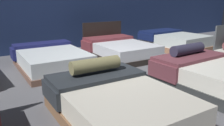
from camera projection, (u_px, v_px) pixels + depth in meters
The scene contains 6 objects.
ground_plane at pixel (118, 76), 5.01m from camera, with size 18.00×18.00×0.02m, color #5B5B60.
bed_1 at pixel (116, 103), 3.13m from camera, with size 1.52×2.06×0.75m.
bed_2 at pixel (216, 76), 4.22m from camera, with size 1.65×2.10×0.75m.
bed_5 at pixel (51, 59), 5.52m from camera, with size 1.56×2.10×0.52m.
bed_6 at pixel (119, 49), 6.65m from camera, with size 1.59×2.15×0.94m.
bed_7 at pixel (174, 41), 7.74m from camera, with size 1.63×2.12×0.57m.
Camera 1 is at (-2.68, -3.93, 1.61)m, focal length 36.68 mm.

